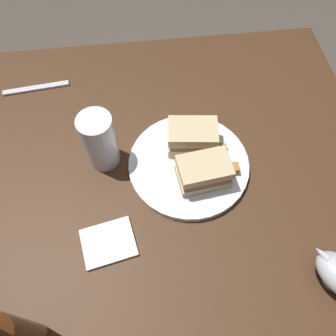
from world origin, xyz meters
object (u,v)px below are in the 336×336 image
(sandwich_half_right, at_px, (191,137))
(fork, at_px, (35,88))
(plate, at_px, (187,165))
(napkin, at_px, (107,243))
(sandwich_half_left, at_px, (202,172))
(pint_glass, at_px, (99,143))

(sandwich_half_right, height_order, fork, sandwich_half_right)
(plate, xyz_separation_m, napkin, (0.20, 0.17, -0.00))
(fork, bearing_deg, sandwich_half_right, 142.36)
(sandwich_half_left, xyz_separation_m, pint_glass, (0.23, -0.09, 0.02))
(sandwich_half_left, xyz_separation_m, napkin, (0.22, 0.12, -0.04))
(sandwich_half_right, height_order, napkin, sandwich_half_right)
(pint_glass, bearing_deg, sandwich_half_right, -179.15)
(plate, xyz_separation_m, pint_glass, (0.20, -0.05, 0.06))
(plate, distance_m, pint_glass, 0.21)
(sandwich_half_left, distance_m, fork, 0.53)
(plate, xyz_separation_m, fork, (0.38, -0.30, -0.00))
(plate, bearing_deg, sandwich_half_left, 119.44)
(plate, bearing_deg, fork, -37.74)
(pint_glass, height_order, napkin, pint_glass)
(sandwich_half_left, height_order, fork, sandwich_half_left)
(sandwich_half_left, height_order, sandwich_half_right, sandwich_half_right)
(pint_glass, bearing_deg, fork, -53.78)
(plate, distance_m, fork, 0.49)
(plate, relative_size, sandwich_half_left, 2.32)
(sandwich_half_right, bearing_deg, plate, 73.98)
(plate, height_order, sandwich_half_left, sandwich_half_left)
(napkin, bearing_deg, sandwich_half_right, -134.08)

